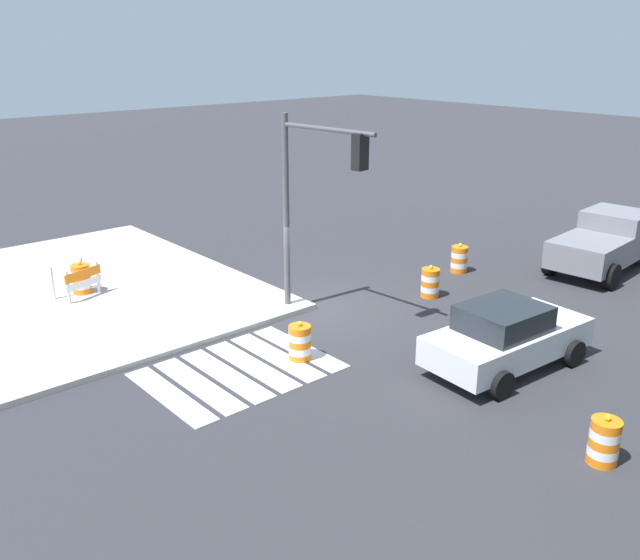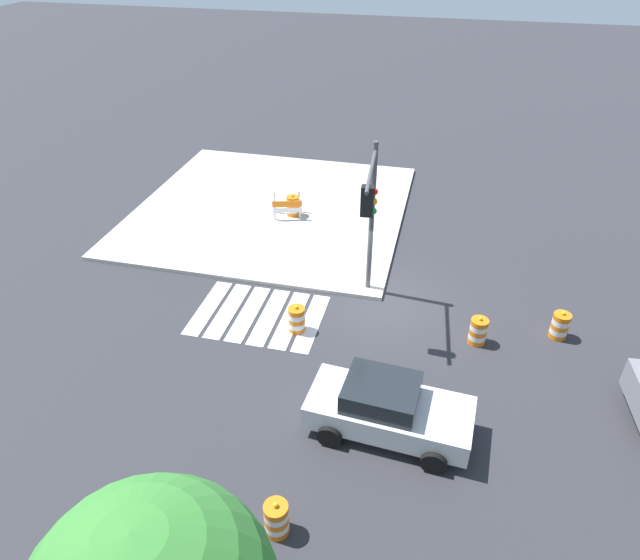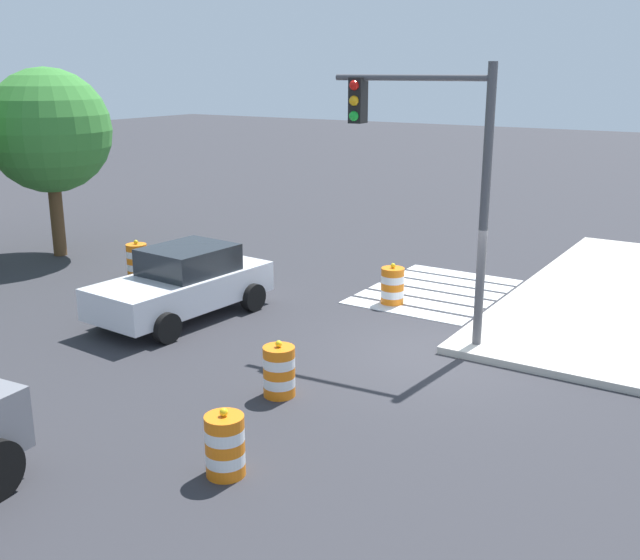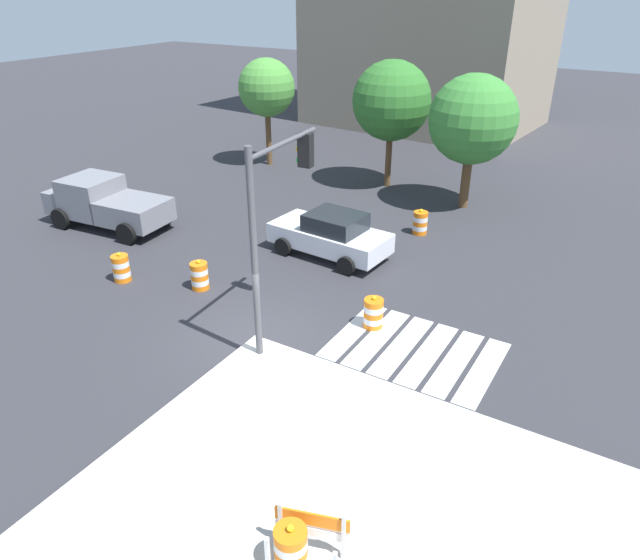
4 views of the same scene
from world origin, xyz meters
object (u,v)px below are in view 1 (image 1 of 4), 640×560
(sports_car, at_px, (506,336))
(traffic_barrel_median_far, at_px, (459,259))
(traffic_barrel_near_corner, at_px, (604,441))
(traffic_barrel_on_sidewalk, at_px, (81,279))
(traffic_barrel_median_near, at_px, (430,283))
(traffic_light_pole, at_px, (315,183))
(pickup_truck, at_px, (608,241))
(construction_barricade, at_px, (80,279))
(traffic_barrel_crosswalk_end, at_px, (300,343))

(sports_car, distance_m, traffic_barrel_median_far, 7.20)
(traffic_barrel_near_corner, distance_m, traffic_barrel_on_sidewalk, 15.30)
(sports_car, bearing_deg, traffic_barrel_median_near, -118.46)
(traffic_barrel_median_near, relative_size, traffic_light_pole, 0.19)
(traffic_barrel_near_corner, height_order, traffic_barrel_median_far, same)
(pickup_truck, distance_m, traffic_barrel_median_far, 5.24)
(construction_barricade, xyz_separation_m, traffic_light_pole, (-4.47, 5.66, 3.19))
(pickup_truck, xyz_separation_m, traffic_barrel_on_sidewalk, (14.93, -9.11, -0.37))
(sports_car, distance_m, traffic_barrel_median_near, 4.94)
(sports_car, distance_m, traffic_barrel_near_corner, 4.06)
(traffic_barrel_median_near, height_order, construction_barricade, construction_barricade)
(construction_barricade, bearing_deg, traffic_barrel_median_far, 152.16)
(pickup_truck, height_order, construction_barricade, pickup_truck)
(construction_barricade, bearing_deg, traffic_barrel_median_near, 141.27)
(traffic_barrel_on_sidewalk, relative_size, traffic_light_pole, 0.19)
(sports_car, bearing_deg, traffic_barrel_crosswalk_end, -45.83)
(traffic_barrel_median_far, bearing_deg, traffic_barrel_crosswalk_end, 11.26)
(traffic_barrel_median_near, bearing_deg, traffic_light_pole, -14.47)
(traffic_barrel_near_corner, bearing_deg, traffic_light_pole, -93.33)
(traffic_barrel_median_near, relative_size, construction_barricade, 0.72)
(sports_car, height_order, traffic_barrel_on_sidewalk, sports_car)
(traffic_barrel_near_corner, xyz_separation_m, traffic_light_pole, (-0.51, -8.84, 3.46))
(pickup_truck, height_order, traffic_barrel_median_far, pickup_truck)
(traffic_light_pole, bearing_deg, traffic_barrel_median_far, 179.31)
(pickup_truck, xyz_separation_m, traffic_barrel_median_far, (4.24, -3.05, -0.52))
(traffic_barrel_crosswalk_end, xyz_separation_m, traffic_barrel_median_far, (-8.39, -1.67, 0.00))
(pickup_truck, xyz_separation_m, construction_barricade, (15.10, -8.79, -0.25))
(traffic_barrel_crosswalk_end, bearing_deg, traffic_light_pole, -138.86)
(traffic_barrel_near_corner, distance_m, traffic_light_pole, 9.51)
(traffic_barrel_crosswalk_end, relative_size, traffic_barrel_on_sidewalk, 1.00)
(traffic_barrel_median_near, bearing_deg, construction_barricade, -38.73)
(pickup_truck, bearing_deg, traffic_light_pole, -16.39)
(traffic_barrel_crosswalk_end, height_order, traffic_barrel_on_sidewalk, traffic_barrel_on_sidewalk)
(construction_barricade, bearing_deg, pickup_truck, 149.81)
(sports_car, height_order, construction_barricade, sports_car)
(pickup_truck, height_order, traffic_barrel_on_sidewalk, pickup_truck)
(traffic_barrel_on_sidewalk, bearing_deg, traffic_light_pole, 125.75)
(pickup_truck, xyz_separation_m, traffic_light_pole, (10.63, -3.13, 2.94))
(pickup_truck, relative_size, traffic_barrel_median_near, 5.19)
(traffic_barrel_near_corner, bearing_deg, construction_barricade, -74.73)
(traffic_barrel_median_far, height_order, traffic_light_pole, traffic_light_pole)
(sports_car, height_order, traffic_barrel_crosswalk_end, sports_car)
(traffic_barrel_near_corner, relative_size, traffic_barrel_crosswalk_end, 1.00)
(sports_car, bearing_deg, traffic_barrel_median_far, -133.25)
(traffic_barrel_median_near, bearing_deg, traffic_barrel_on_sidewalk, -40.64)
(traffic_barrel_median_near, height_order, traffic_light_pole, traffic_light_pole)
(traffic_barrel_near_corner, xyz_separation_m, traffic_barrel_on_sidewalk, (3.79, -14.83, 0.15))
(traffic_barrel_near_corner, relative_size, traffic_barrel_on_sidewalk, 1.00)
(traffic_barrel_on_sidewalk, bearing_deg, pickup_truck, 148.62)
(sports_car, relative_size, traffic_barrel_on_sidewalk, 4.34)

